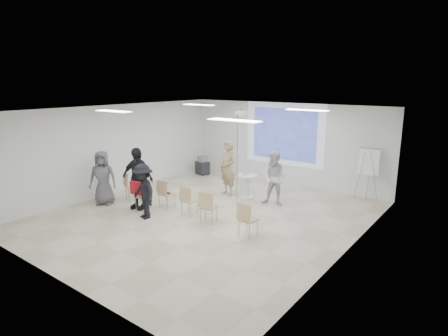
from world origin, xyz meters
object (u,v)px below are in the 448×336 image
Objects in this scene: audience_outer at (103,175)px; av_cart at (202,166)px; chair_right_inner at (207,205)px; audience_mid at (143,188)px; player_left at (228,165)px; chair_right_far at (246,217)px; flipchart_easel at (369,162)px; player_right at (275,175)px; chair_left_inner at (165,192)px; laptop at (167,192)px; chair_center at (188,199)px; chair_left_mid at (141,195)px; audience_left at (137,174)px; pedestal_table at (247,185)px; chair_far_left at (130,184)px.

av_cart is at bearing 53.56° from audience_outer.
chair_right_inner is 0.50× the size of audience_mid.
player_left reaches higher than audience_mid.
flipchart_easel reaches higher than chair_right_far.
player_right is 2.69m from chair_right_far.
chair_left_inner is at bearing -11.33° from audience_outer.
laptop is (-1.82, 0.29, -0.05)m from chair_right_inner.
chair_center is at bearing 61.79° from audience_mid.
player_left is 1.18× the size of audience_mid.
audience_outer is at bearing 178.02° from chair_left_mid.
player_right is (1.80, 0.01, -0.10)m from player_left.
player_left reaches higher than player_right.
audience_left reaches higher than chair_left_inner.
laptop is (-1.41, -2.24, 0.02)m from pedestal_table.
chair_right_far is at bearing -56.61° from pedestal_table.
player_right is at bearing 56.39° from chair_far_left.
player_left is 2.42× the size of chair_center.
chair_far_left is at bearing -176.52° from chair_left_inner.
audience_outer reaches higher than chair_far_left.
player_right is at bearing 29.03° from chair_left_mid.
audience_mid is at bearing -49.68° from chair_left_mid.
chair_center is 1.28m from audience_mid.
player_left is 3.60m from chair_right_far.
pedestal_table is 0.86× the size of chair_far_left.
audience_mid is at bearing -83.74° from player_left.
flipchart_easel is (6.44, 5.29, 0.33)m from audience_outer.
player_right is 4.61m from chair_far_left.
pedestal_table is 0.47× the size of flipchart_easel.
chair_right_inner is (1.82, -0.19, 0.01)m from chair_left_inner.
chair_far_left reaches higher than laptop.
chair_right_inner is at bearing 168.61° from laptop.
player_left is 1.20× the size of flipchart_easel.
pedestal_table is 2.51× the size of laptop.
audience_left reaches higher than player_right.
audience_mid is 1.96m from audience_outer.
player_left is at bearing 96.23° from audience_mid.
chair_left_inner is 0.51× the size of flipchart_easel.
player_left is 6.47× the size of laptop.
chair_center is (0.30, -2.32, -0.53)m from player_left.
pedestal_table is at bearing 164.48° from player_right.
chair_right_far is 0.41× the size of audience_left.
laptop is 4.23m from av_cart.
flipchart_easel is (6.05, 4.58, 0.72)m from chair_far_left.
av_cart is at bearing -66.68° from laptop.
audience_mid reaches higher than chair_right_far.
av_cart is (-2.83, 3.97, -0.16)m from chair_center.
chair_left_inner is 0.47× the size of audience_outer.
player_right is at bearing -137.91° from flipchart_easel.
chair_center is 2.67× the size of laptop.
chair_left_mid is 4.67m from av_cart.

